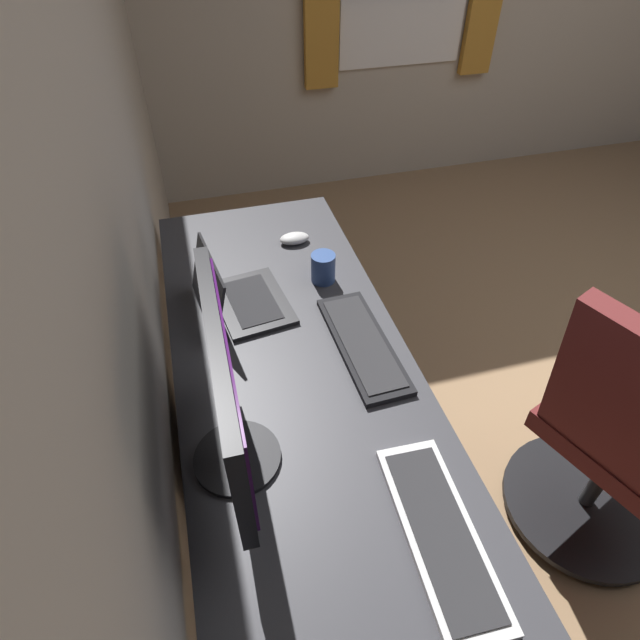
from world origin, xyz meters
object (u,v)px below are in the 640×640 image
at_px(drawer_pedestal, 297,473).
at_px(coffee_mug, 323,267).
at_px(monitor_primary, 227,392).
at_px(keyboard_spare, 440,533).
at_px(office_chair, 617,446).
at_px(keyboard_main, 363,344).
at_px(laptop_leftmost, 235,296).
at_px(mouse_spare, 294,238).

distance_m(drawer_pedestal, coffee_mug, 0.64).
relative_size(monitor_primary, keyboard_spare, 1.25).
bearing_deg(office_chair, keyboard_main, 63.83).
bearing_deg(laptop_leftmost, keyboard_spare, -160.24).
bearing_deg(laptop_leftmost, mouse_spare, -40.10).
distance_m(laptop_leftmost, coffee_mug, 0.30).
xyz_separation_m(monitor_primary, office_chair, (-0.07, -1.09, -0.51)).
distance_m(drawer_pedestal, laptop_leftmost, 0.57).
height_order(monitor_primary, mouse_spare, monitor_primary).
distance_m(monitor_primary, coffee_mug, 0.72).
bearing_deg(monitor_primary, laptop_leftmost, -8.20).
bearing_deg(mouse_spare, keyboard_main, -173.38).
bearing_deg(drawer_pedestal, laptop_leftmost, 13.70).
bearing_deg(keyboard_spare, drawer_pedestal, 24.41).
distance_m(keyboard_spare, coffee_mug, 0.88).
bearing_deg(monitor_primary, keyboard_spare, -128.14).
distance_m(monitor_primary, mouse_spare, 0.91).
xyz_separation_m(drawer_pedestal, keyboard_main, (0.11, -0.23, 0.39)).
bearing_deg(drawer_pedestal, mouse_spare, -13.72).
distance_m(monitor_primary, keyboard_main, 0.53).
bearing_deg(drawer_pedestal, keyboard_main, -63.88).
bearing_deg(monitor_primary, mouse_spare, -21.68).
xyz_separation_m(laptop_leftmost, office_chair, (-0.60, -1.01, -0.32)).
relative_size(laptop_leftmost, office_chair, 0.32).
xyz_separation_m(laptop_leftmost, keyboard_spare, (-0.81, -0.29, -0.04)).
relative_size(laptop_leftmost, mouse_spare, 3.02).
height_order(laptop_leftmost, mouse_spare, laptop_leftmost).
distance_m(keyboard_spare, mouse_spare, 1.11).
height_order(keyboard_main, coffee_mug, coffee_mug).
height_order(drawer_pedestal, monitor_primary, monitor_primary).
height_order(keyboard_spare, office_chair, office_chair).
bearing_deg(mouse_spare, office_chair, -139.72).
bearing_deg(office_chair, monitor_primary, 86.21).
bearing_deg(coffee_mug, office_chair, -132.76).
relative_size(drawer_pedestal, coffee_mug, 5.91).
bearing_deg(coffee_mug, mouse_spare, 9.74).
bearing_deg(laptop_leftmost, coffee_mug, -76.72).
bearing_deg(keyboard_main, mouse_spare, 6.62).
height_order(laptop_leftmost, office_chair, office_chair).
bearing_deg(keyboard_spare, mouse_spare, 2.07).
height_order(mouse_spare, coffee_mug, coffee_mug).
height_order(drawer_pedestal, keyboard_spare, keyboard_spare).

